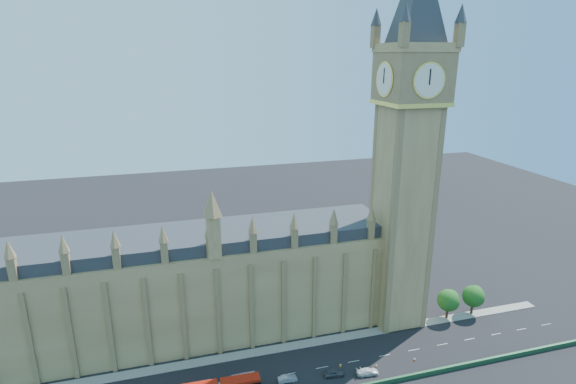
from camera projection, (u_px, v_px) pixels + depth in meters
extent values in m
plane|color=black|center=(272.00, 377.00, 100.84)|extent=(400.00, 400.00, 0.00)
cube|color=olive|center=(152.00, 295.00, 110.96)|extent=(120.00, 20.00, 25.00)
cube|color=#2D3035|center=(147.00, 243.00, 106.89)|extent=(120.00, 18.00, 3.00)
cube|color=olive|center=(401.00, 219.00, 115.18)|extent=(12.00, 12.00, 58.00)
cube|color=olive|center=(412.00, 79.00, 105.00)|extent=(14.00, 14.00, 12.00)
cylinder|color=silver|center=(429.00, 81.00, 98.42)|extent=(7.20, 0.30, 7.20)
cube|color=olive|center=(415.00, 48.00, 102.96)|extent=(14.50, 14.50, 2.00)
cube|color=gray|center=(262.00, 351.00, 109.56)|extent=(160.00, 3.00, 0.16)
cylinder|color=#382619|center=(447.00, 312.00, 122.99)|extent=(0.70, 0.70, 4.00)
sphere|color=#214F15|center=(448.00, 300.00, 121.97)|extent=(6.00, 6.00, 6.00)
sphere|color=#214F15|center=(450.00, 297.00, 122.28)|extent=(4.38, 4.38, 4.38)
cylinder|color=#382619|center=(472.00, 307.00, 125.07)|extent=(0.70, 0.70, 4.00)
sphere|color=#214F15|center=(473.00, 296.00, 124.05)|extent=(6.00, 6.00, 6.00)
sphere|color=#214F15|center=(475.00, 293.00, 124.36)|extent=(4.38, 4.38, 4.38)
cube|color=black|center=(240.00, 383.00, 96.12)|extent=(8.56, 2.98, 1.20)
cylinder|color=black|center=(252.00, 383.00, 98.37)|extent=(1.06, 0.35, 1.05)
imported|color=#45474E|center=(334.00, 373.00, 100.98)|extent=(4.73, 2.32, 1.55)
imported|color=#989AA0|center=(288.00, 379.00, 99.35)|extent=(4.35, 1.64, 1.42)
imported|color=silver|center=(368.00, 372.00, 101.46)|extent=(5.28, 2.54, 1.48)
cube|color=black|center=(360.00, 369.00, 103.42)|extent=(0.41, 0.41, 0.04)
cone|color=orange|center=(361.00, 368.00, 103.33)|extent=(0.45, 0.45, 0.66)
cylinder|color=white|center=(361.00, 368.00, 103.30)|extent=(0.32, 0.32, 0.11)
cube|color=black|center=(340.00, 366.00, 104.25)|extent=(0.52, 0.52, 0.05)
cone|color=orange|center=(341.00, 365.00, 104.14)|extent=(0.57, 0.57, 0.80)
cylinder|color=white|center=(341.00, 365.00, 104.11)|extent=(0.39, 0.39, 0.14)
cube|color=black|center=(376.00, 367.00, 104.17)|extent=(0.47, 0.47, 0.04)
cone|color=orange|center=(377.00, 366.00, 104.08)|extent=(0.52, 0.52, 0.66)
cylinder|color=white|center=(377.00, 365.00, 104.06)|extent=(0.32, 0.32, 0.11)
cube|color=black|center=(415.00, 360.00, 106.32)|extent=(0.43, 0.43, 0.04)
cone|color=#FA400D|center=(415.00, 359.00, 106.22)|extent=(0.47, 0.47, 0.69)
cylinder|color=white|center=(415.00, 359.00, 106.19)|extent=(0.34, 0.34, 0.12)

